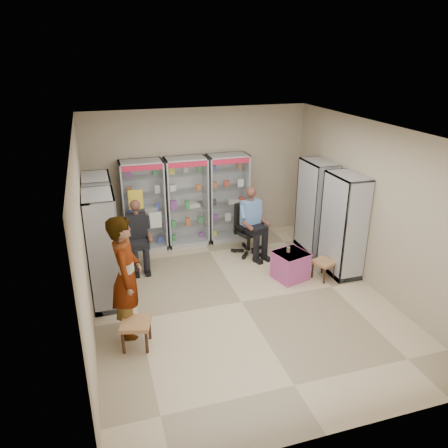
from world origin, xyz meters
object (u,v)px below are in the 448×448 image
object	(u,v)px
seated_shopkeeper	(250,223)
cabinet_back_left	(144,206)
cabinet_back_right	(228,198)
wooden_chair	(138,243)
pink_trunk	(290,266)
woven_stool_b	(137,334)
woven_stool_a	(323,270)
cabinet_left_far	(101,227)
office_chair	(249,229)
cabinet_right_far	(316,207)
cabinet_back_mid	(187,202)
standing_man	(126,277)
cabinet_left_near	(104,250)
cabinet_right_near	(343,225)

from	to	relation	value
seated_shopkeeper	cabinet_back_left	bearing A→B (deg)	139.45
cabinet_back_right	wooden_chair	distance (m)	2.33
cabinet_back_right	pink_trunk	bearing A→B (deg)	-75.10
pink_trunk	woven_stool_b	distance (m)	3.32
cabinet_back_right	seated_shopkeeper	world-z (taller)	cabinet_back_right
woven_stool_a	cabinet_back_left	bearing A→B (deg)	142.52
cabinet_left_far	wooden_chair	distance (m)	0.89
cabinet_back_left	office_chair	size ratio (longest dim) A/B	1.80
woven_stool_a	woven_stool_b	world-z (taller)	woven_stool_b
cabinet_right_far	wooden_chair	world-z (taller)	cabinet_right_far
wooden_chair	cabinet_left_far	bearing A→B (deg)	-163.61
cabinet_back_mid	standing_man	size ratio (longest dim) A/B	1.02
cabinet_left_near	wooden_chair	distance (m)	1.56
cabinet_right_far	pink_trunk	world-z (taller)	cabinet_right_far
cabinet_right_far	woven_stool_b	xyz separation A→B (m)	(-4.13, -2.29, -0.79)
standing_man	cabinet_back_right	bearing A→B (deg)	-29.62
cabinet_back_mid	seated_shopkeeper	xyz separation A→B (m)	(1.15, -0.92, -0.29)
cabinet_back_left	office_chair	world-z (taller)	cabinet_back_left
cabinet_left_near	wooden_chair	size ratio (longest dim) A/B	2.13
cabinet_right_far	pink_trunk	xyz separation A→B (m)	(-1.05, -1.06, -0.73)
pink_trunk	cabinet_left_near	bearing A→B (deg)	177.36
seated_shopkeeper	woven_stool_b	xyz separation A→B (m)	(-2.70, -2.50, -0.50)
wooden_chair	woven_stool_a	world-z (taller)	wooden_chair
cabinet_back_mid	pink_trunk	size ratio (longest dim) A/B	3.54
office_chair	woven_stool_b	bearing A→B (deg)	-153.55
wooden_chair	pink_trunk	bearing A→B (deg)	-28.08
office_chair	pink_trunk	xyz separation A→B (m)	(0.38, -1.31, -0.28)
woven_stool_b	wooden_chair	bearing A→B (deg)	82.60
seated_shopkeeper	woven_stool_b	bearing A→B (deg)	-154.11
cabinet_left_far	cabinet_right_far	bearing A→B (deg)	87.43
cabinet_left_far	wooden_chair	world-z (taller)	cabinet_left_far
cabinet_back_right	cabinet_left_near	bearing A→B (deg)	-144.35
cabinet_left_far	office_chair	xyz separation A→B (m)	(3.03, 0.06, -0.44)
cabinet_left_far	woven_stool_b	size ratio (longest dim) A/B	4.71
woven_stool_b	seated_shopkeeper	bearing A→B (deg)	42.76
cabinet_back_left	cabinet_left_near	bearing A→B (deg)	-114.61
wooden_chair	standing_man	xyz separation A→B (m)	(-0.40, -2.30, 0.51)
cabinet_right_near	standing_man	world-z (taller)	cabinet_right_near
wooden_chair	woven_stool_a	xyz separation A→B (m)	(3.35, -1.65, -0.29)
cabinet_right_far	office_chair	size ratio (longest dim) A/B	1.80
cabinet_back_mid	cabinet_left_far	world-z (taller)	same
cabinet_back_mid	cabinet_right_far	distance (m)	2.82
woven_stool_a	woven_stool_b	distance (m)	3.85
cabinet_right_far	cabinet_back_right	bearing A→B (deg)	55.27
cabinet_back_mid	office_chair	bearing A→B (deg)	-37.09
cabinet_left_near	cabinet_back_mid	bearing A→B (deg)	137.20
seated_shopkeeper	standing_man	size ratio (longest dim) A/B	0.72
cabinet_back_mid	wooden_chair	world-z (taller)	cabinet_back_mid
seated_shopkeeper	woven_stool_b	distance (m)	3.72
office_chair	seated_shopkeeper	bearing A→B (deg)	-106.87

